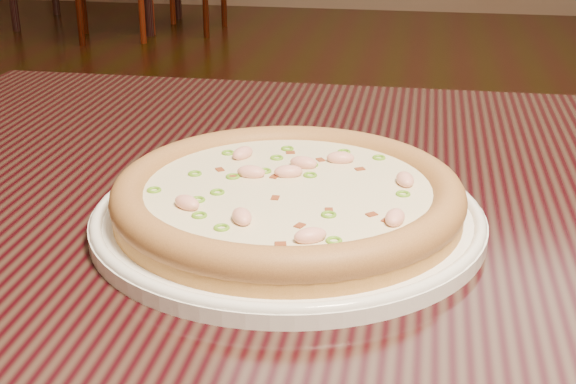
# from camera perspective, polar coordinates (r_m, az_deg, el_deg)

# --- Properties ---
(ground) EXTENTS (9.00, 9.00, 0.00)m
(ground) POSITION_cam_1_polar(r_m,az_deg,el_deg) (1.79, 10.96, -12.90)
(ground) COLOR black
(hero_table) EXTENTS (1.20, 0.80, 0.75)m
(hero_table) POSITION_cam_1_polar(r_m,az_deg,el_deg) (0.74, 9.92, -8.33)
(hero_table) COLOR black
(hero_table) RESTS_ON ground
(plate) EXTENTS (0.32, 0.32, 0.02)m
(plate) POSITION_cam_1_polar(r_m,az_deg,el_deg) (0.66, 0.00, -1.71)
(plate) COLOR white
(plate) RESTS_ON hero_table
(pizza) EXTENTS (0.29, 0.29, 0.03)m
(pizza) POSITION_cam_1_polar(r_m,az_deg,el_deg) (0.65, 0.00, -0.24)
(pizza) COLOR #BD8448
(pizza) RESTS_ON plate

